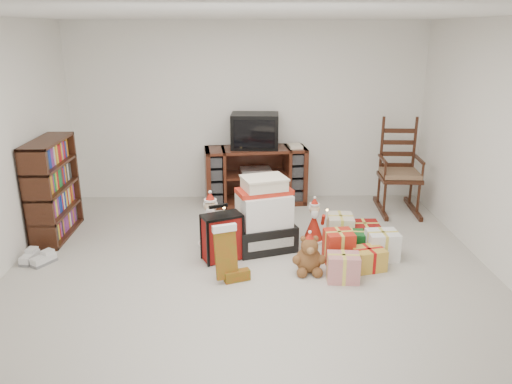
# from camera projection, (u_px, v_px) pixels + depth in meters

# --- Properties ---
(room) EXTENTS (5.01, 5.01, 2.51)m
(room) POSITION_uv_depth(u_px,v_px,m) (249.00, 155.00, 4.69)
(room) COLOR #B9B3AA
(room) RESTS_ON ground
(tv_stand) EXTENTS (1.46, 0.66, 0.80)m
(tv_stand) POSITION_uv_depth(u_px,v_px,m) (256.00, 176.00, 7.06)
(tv_stand) COLOR #4A1E15
(tv_stand) RESTS_ON floor
(bookshelf) EXTENTS (0.32, 0.96, 1.17)m
(bookshelf) POSITION_uv_depth(u_px,v_px,m) (53.00, 190.00, 5.89)
(bookshelf) COLOR #39190F
(bookshelf) RESTS_ON floor
(rocking_chair) EXTENTS (0.58, 0.90, 1.31)m
(rocking_chair) POSITION_uv_depth(u_px,v_px,m) (398.00, 178.00, 6.79)
(rocking_chair) COLOR #39190F
(rocking_chair) RESTS_ON floor
(gift_pile) EXTENTS (0.77, 0.65, 0.83)m
(gift_pile) POSITION_uv_depth(u_px,v_px,m) (264.00, 219.00, 5.58)
(gift_pile) COLOR black
(gift_pile) RESTS_ON floor
(red_suitcase) EXTENTS (0.45, 0.35, 0.61)m
(red_suitcase) POSITION_uv_depth(u_px,v_px,m) (222.00, 237.00, 5.33)
(red_suitcase) COLOR maroon
(red_suitcase) RESTS_ON floor
(stocking) EXTENTS (0.30, 0.21, 0.59)m
(stocking) POSITION_uv_depth(u_px,v_px,m) (226.00, 253.00, 4.86)
(stocking) COLOR #0C6D17
(stocking) RESTS_ON floor
(teddy_bear) EXTENTS (0.27, 0.24, 0.40)m
(teddy_bear) POSITION_uv_depth(u_px,v_px,m) (309.00, 256.00, 5.08)
(teddy_bear) COLOR brown
(teddy_bear) RESTS_ON floor
(santa_figurine) EXTENTS (0.27, 0.25, 0.54)m
(santa_figurine) POSITION_uv_depth(u_px,v_px,m) (314.00, 225.00, 5.81)
(santa_figurine) COLOR #A81E12
(santa_figurine) RESTS_ON floor
(mrs_claus_figurine) EXTENTS (0.32, 0.30, 0.66)m
(mrs_claus_figurine) POSITION_uv_depth(u_px,v_px,m) (211.00, 226.00, 5.67)
(mrs_claus_figurine) COLOR #A81E12
(mrs_claus_figurine) RESTS_ON floor
(sneaker_pair) EXTENTS (0.37, 0.29, 0.10)m
(sneaker_pair) POSITION_uv_depth(u_px,v_px,m) (37.00, 259.00, 5.32)
(sneaker_pair) COLOR silver
(sneaker_pair) RESTS_ON floor
(gift_cluster) EXTENTS (0.84, 1.23, 0.29)m
(gift_cluster) POSITION_uv_depth(u_px,v_px,m) (356.00, 245.00, 5.42)
(gift_cluster) COLOR red
(gift_cluster) RESTS_ON floor
(crt_television) EXTENTS (0.67, 0.51, 0.47)m
(crt_television) POSITION_uv_depth(u_px,v_px,m) (255.00, 131.00, 6.88)
(crt_television) COLOR black
(crt_television) RESTS_ON tv_stand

